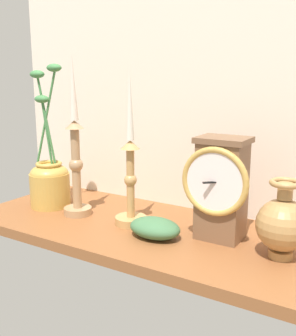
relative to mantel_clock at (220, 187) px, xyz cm
name	(u,v)px	position (x,y,z in cm)	size (l,w,h in cm)	color
ground_plane	(171,237)	(-10.58, -1.73, -12.77)	(100.00, 36.00, 2.40)	brown
back_wall	(209,83)	(-10.58, 16.77, 20.93)	(120.00, 2.00, 65.00)	beige
mantel_clock	(220,187)	(0.00, 0.00, 0.00)	(14.43, 10.52, 22.05)	brown
candlestick_tall_left	(76,158)	(-36.54, -3.67, 3.04)	(7.00, 7.00, 39.73)	tan
candlestick_tall_center	(130,174)	(-21.17, -2.36, 0.50)	(7.52, 7.52, 37.51)	tan
brass_vase_bulbous	(283,224)	(13.74, -2.49, -4.62)	(10.17, 10.17, 15.46)	#AC8049
brass_vase_jar	(50,178)	(-47.30, -2.29, -3.92)	(10.58, 10.58, 37.29)	#BE9442
ivy_sprig	(155,228)	(-12.08, -6.53, -9.39)	(11.67, 8.17, 4.35)	#3E6B44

